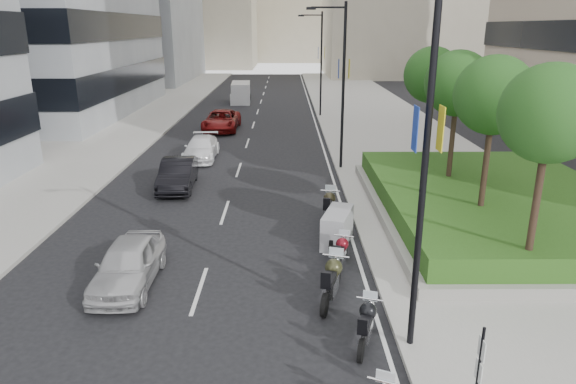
{
  "coord_description": "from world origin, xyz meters",
  "views": [
    {
      "loc": [
        1.17,
        -10.13,
        7.73
      ],
      "look_at": [
        1.26,
        7.65,
        2.0
      ],
      "focal_mm": 32.0,
      "sensor_mm": 36.0,
      "label": 1
    }
  ],
  "objects_px": {
    "lamp_post_0": "(419,152)",
    "motorcycle_4": "(341,253)",
    "delivery_van": "(241,93)",
    "car_a": "(128,264)",
    "parking_sign": "(478,376)",
    "car_c": "(201,148)",
    "motorcycle_5": "(337,228)",
    "car_b": "(178,174)",
    "car_d": "(221,120)",
    "lamp_post_1": "(341,79)",
    "motorcycle_3": "(332,280)",
    "motorcycle_6": "(329,207)",
    "lamp_post_2": "(319,59)",
    "motorcycle_2": "(366,324)"
  },
  "relations": [
    {
      "from": "motorcycle_2",
      "to": "car_d",
      "type": "relative_size",
      "value": 0.36
    },
    {
      "from": "parking_sign",
      "to": "motorcycle_5",
      "type": "height_order",
      "value": "parking_sign"
    },
    {
      "from": "lamp_post_2",
      "to": "car_b",
      "type": "bearing_deg",
      "value": -111.25
    },
    {
      "from": "lamp_post_2",
      "to": "delivery_van",
      "type": "distance_m",
      "value": 12.66
    },
    {
      "from": "motorcycle_4",
      "to": "motorcycle_5",
      "type": "xyz_separation_m",
      "value": [
        0.08,
        2.03,
        0.1
      ]
    },
    {
      "from": "parking_sign",
      "to": "car_d",
      "type": "distance_m",
      "value": 32.91
    },
    {
      "from": "lamp_post_0",
      "to": "motorcycle_6",
      "type": "bearing_deg",
      "value": 97.72
    },
    {
      "from": "lamp_post_0",
      "to": "motorcycle_4",
      "type": "xyz_separation_m",
      "value": [
        -1.14,
        4.53,
        -4.53
      ]
    },
    {
      "from": "motorcycle_6",
      "to": "delivery_van",
      "type": "distance_m",
      "value": 35.92
    },
    {
      "from": "motorcycle_2",
      "to": "lamp_post_1",
      "type": "bearing_deg",
      "value": 13.92
    },
    {
      "from": "lamp_post_1",
      "to": "motorcycle_3",
      "type": "height_order",
      "value": "lamp_post_1"
    },
    {
      "from": "car_b",
      "to": "car_d",
      "type": "xyz_separation_m",
      "value": [
        0.37,
        15.24,
        0.03
      ]
    },
    {
      "from": "motorcycle_5",
      "to": "car_c",
      "type": "relative_size",
      "value": 0.49
    },
    {
      "from": "parking_sign",
      "to": "car_a",
      "type": "relative_size",
      "value": 0.6
    },
    {
      "from": "car_a",
      "to": "car_b",
      "type": "distance_m",
      "value": 10.14
    },
    {
      "from": "lamp_post_0",
      "to": "lamp_post_2",
      "type": "distance_m",
      "value": 35.0
    },
    {
      "from": "lamp_post_0",
      "to": "lamp_post_2",
      "type": "bearing_deg",
      "value": 90.0
    },
    {
      "from": "motorcycle_3",
      "to": "delivery_van",
      "type": "height_order",
      "value": "delivery_van"
    },
    {
      "from": "motorcycle_3",
      "to": "motorcycle_6",
      "type": "bearing_deg",
      "value": 12.83
    },
    {
      "from": "lamp_post_1",
      "to": "motorcycle_2",
      "type": "bearing_deg",
      "value": -93.18
    },
    {
      "from": "car_b",
      "to": "car_a",
      "type": "bearing_deg",
      "value": -90.72
    },
    {
      "from": "motorcycle_4",
      "to": "delivery_van",
      "type": "height_order",
      "value": "delivery_van"
    },
    {
      "from": "delivery_van",
      "to": "car_c",
      "type": "bearing_deg",
      "value": -94.21
    },
    {
      "from": "motorcycle_4",
      "to": "car_c",
      "type": "height_order",
      "value": "car_c"
    },
    {
      "from": "lamp_post_0",
      "to": "lamp_post_1",
      "type": "relative_size",
      "value": 1.0
    },
    {
      "from": "car_d",
      "to": "car_c",
      "type": "bearing_deg",
      "value": -89.49
    },
    {
      "from": "car_a",
      "to": "delivery_van",
      "type": "height_order",
      "value": "delivery_van"
    },
    {
      "from": "lamp_post_0",
      "to": "motorcycle_3",
      "type": "xyz_separation_m",
      "value": [
        -1.63,
        2.39,
        -4.42
      ]
    },
    {
      "from": "lamp_post_2",
      "to": "lamp_post_1",
      "type": "bearing_deg",
      "value": -90.0
    },
    {
      "from": "delivery_van",
      "to": "car_a",
      "type": "bearing_deg",
      "value": -93.48
    },
    {
      "from": "lamp_post_2",
      "to": "car_c",
      "type": "distance_m",
      "value": 18.02
    },
    {
      "from": "motorcycle_2",
      "to": "motorcycle_3",
      "type": "bearing_deg",
      "value": 34.72
    },
    {
      "from": "lamp_post_0",
      "to": "delivery_van",
      "type": "bearing_deg",
      "value": 99.95
    },
    {
      "from": "car_a",
      "to": "car_c",
      "type": "relative_size",
      "value": 0.91
    },
    {
      "from": "lamp_post_2",
      "to": "car_c",
      "type": "height_order",
      "value": "lamp_post_2"
    },
    {
      "from": "parking_sign",
      "to": "motorcycle_6",
      "type": "distance_m",
      "value": 12.0
    },
    {
      "from": "motorcycle_3",
      "to": "car_a",
      "type": "xyz_separation_m",
      "value": [
        -6.25,
        0.99,
        0.07
      ]
    },
    {
      "from": "parking_sign",
      "to": "motorcycle_4",
      "type": "bearing_deg",
      "value": 103.4
    },
    {
      "from": "motorcycle_6",
      "to": "lamp_post_0",
      "type": "bearing_deg",
      "value": -161.92
    },
    {
      "from": "motorcycle_3",
      "to": "car_c",
      "type": "height_order",
      "value": "car_c"
    },
    {
      "from": "lamp_post_1",
      "to": "delivery_van",
      "type": "xyz_separation_m",
      "value": [
        -7.74,
        27.15,
        -4.09
      ]
    },
    {
      "from": "motorcycle_6",
      "to": "motorcycle_3",
      "type": "bearing_deg",
      "value": -173.45
    },
    {
      "from": "motorcycle_4",
      "to": "car_b",
      "type": "xyz_separation_m",
      "value": [
        -7.22,
        8.98,
        0.21
      ]
    },
    {
      "from": "lamp_post_1",
      "to": "car_c",
      "type": "distance_m",
      "value": 9.59
    },
    {
      "from": "car_c",
      "to": "car_d",
      "type": "distance_m",
      "value": 9.21
    },
    {
      "from": "motorcycle_4",
      "to": "motorcycle_6",
      "type": "bearing_deg",
      "value": 18.4
    },
    {
      "from": "lamp_post_1",
      "to": "motorcycle_5",
      "type": "xyz_separation_m",
      "value": [
        -1.06,
        -10.44,
        -4.43
      ]
    },
    {
      "from": "motorcycle_2",
      "to": "motorcycle_3",
      "type": "distance_m",
      "value": 2.29
    },
    {
      "from": "motorcycle_5",
      "to": "delivery_van",
      "type": "relative_size",
      "value": 0.44
    },
    {
      "from": "car_a",
      "to": "car_b",
      "type": "relative_size",
      "value": 0.93
    }
  ]
}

